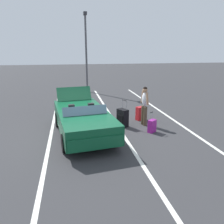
# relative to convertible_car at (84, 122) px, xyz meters

# --- Properties ---
(ground_plane) EXTENTS (80.00, 80.00, 0.00)m
(ground_plane) POSITION_rel_convertible_car_xyz_m (-0.20, -0.02, -0.59)
(ground_plane) COLOR #333335
(lot_line_near) EXTENTS (18.00, 0.12, 0.01)m
(lot_line_near) POSITION_rel_convertible_car_xyz_m (-0.20, -1.24, -0.59)
(lot_line_near) COLOR silver
(lot_line_near) RESTS_ON ground_plane
(lot_line_mid) EXTENTS (18.00, 0.12, 0.01)m
(lot_line_mid) POSITION_rel_convertible_car_xyz_m (-0.20, 1.46, -0.59)
(lot_line_mid) COLOR silver
(lot_line_mid) RESTS_ON ground_plane
(lot_line_far) EXTENTS (18.00, 0.12, 0.01)m
(lot_line_far) POSITION_rel_convertible_car_xyz_m (-0.20, 4.16, -0.59)
(lot_line_far) COLOR silver
(lot_line_far) RESTS_ON ground_plane
(convertible_car) EXTENTS (4.38, 2.26, 1.50)m
(convertible_car) POSITION_rel_convertible_car_xyz_m (0.00, 0.00, 0.00)
(convertible_car) COLOR #0F4C2D
(convertible_car) RESTS_ON ground_plane
(suitcase_large_black) EXTENTS (0.55, 0.46, 1.12)m
(suitcase_large_black) POSITION_rel_convertible_car_xyz_m (-0.86, 1.66, -0.22)
(suitcase_large_black) COLOR black
(suitcase_large_black) RESTS_ON ground_plane
(suitcase_medium_bright) EXTENTS (0.37, 0.46, 0.62)m
(suitcase_medium_bright) POSITION_rel_convertible_car_xyz_m (-1.56, 2.67, -0.28)
(suitcase_medium_bright) COLOR red
(suitcase_medium_bright) RESTS_ON ground_plane
(suitcase_small_carryon) EXTENTS (0.36, 0.39, 0.81)m
(suitcase_small_carryon) POSITION_rel_convertible_car_xyz_m (0.02, 2.63, -0.34)
(suitcase_small_carryon) COLOR #991E8C
(suitcase_small_carryon) RESTS_ON ground_plane
(traveler_person) EXTENTS (0.61, 0.28, 1.65)m
(traveler_person) POSITION_rel_convertible_car_xyz_m (-0.87, 2.60, 0.34)
(traveler_person) COLOR #4C3F2D
(traveler_person) RESTS_ON ground_plane
(parking_lamp_post) EXTENTS (0.50, 0.24, 5.61)m
(parking_lamp_post) POSITION_rel_convertible_car_xyz_m (-8.97, 0.86, 2.63)
(parking_lamp_post) COLOR #4C4C51
(parking_lamp_post) RESTS_ON ground_plane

